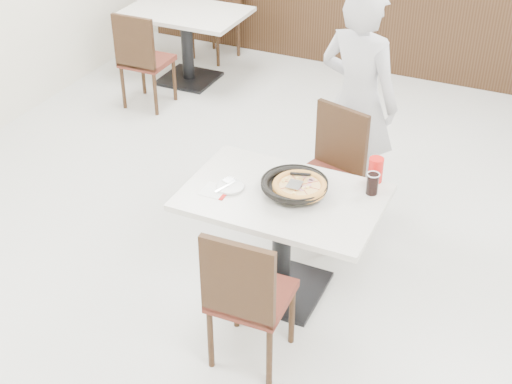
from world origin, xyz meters
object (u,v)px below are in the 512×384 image
at_px(chair_near, 252,293).
at_px(diner_person, 358,101).
at_px(cola_glass, 372,184).
at_px(red_cup, 376,170).
at_px(pizza, 300,188).
at_px(side_plate, 230,187).
at_px(bg_chair_left_near, 147,59).
at_px(bg_table_left, 187,46).
at_px(bg_chair_left_far, 215,16).
at_px(chair_far, 324,178).
at_px(pizza_pan, 294,188).
at_px(main_table, 282,244).

xyz_separation_m(chair_near, diner_person, (0.01, 1.81, 0.38)).
bearing_deg(cola_glass, red_cup, 99.59).
height_order(pizza, cola_glass, cola_glass).
bearing_deg(side_plate, bg_chair_left_near, 132.81).
bearing_deg(pizza, chair_near, -92.26).
relative_size(cola_glass, diner_person, 0.08).
distance_m(red_cup, diner_person, 0.90).
distance_m(bg_table_left, bg_chair_left_far, 0.68).
bearing_deg(bg_chair_left_near, chair_far, -30.29).
bearing_deg(side_plate, chair_near, -53.61).
bearing_deg(diner_person, pizza_pan, 101.49).
height_order(chair_far, red_cup, chair_far).
relative_size(red_cup, diner_person, 0.09).
relative_size(pizza, cola_glass, 2.49).
xyz_separation_m(chair_near, side_plate, (-0.40, 0.54, 0.28)).
bearing_deg(main_table, bg_table_left, 129.27).
xyz_separation_m(pizza, diner_person, (-0.02, 1.18, 0.05)).
bearing_deg(bg_chair_left_far, red_cup, 144.23).
xyz_separation_m(chair_far, side_plate, (-0.34, -0.77, 0.28)).
height_order(main_table, side_plate, side_plate).
bearing_deg(bg_chair_left_far, chair_far, 142.36).
height_order(bg_table_left, bg_chair_left_far, bg_chair_left_far).
distance_m(chair_near, side_plate, 0.72).
bearing_deg(cola_glass, pizza, -151.01).
bearing_deg(bg_table_left, diner_person, -32.95).
distance_m(pizza, side_plate, 0.43).
xyz_separation_m(chair_near, pizza_pan, (-0.01, 0.64, 0.32)).
distance_m(pizza_pan, red_cup, 0.53).
xyz_separation_m(pizza_pan, bg_chair_left_far, (-2.27, 3.30, -0.32)).
distance_m(chair_near, bg_table_left, 3.98).
xyz_separation_m(pizza, bg_chair_left_far, (-2.31, 3.31, -0.34)).
relative_size(main_table, pizza, 3.71).
xyz_separation_m(side_plate, red_cup, (0.78, 0.45, 0.07)).
relative_size(main_table, diner_person, 0.70).
xyz_separation_m(red_cup, bg_chair_left_far, (-2.67, 2.96, -0.35)).
distance_m(side_plate, bg_chair_left_far, 3.90).
bearing_deg(diner_person, side_plate, 84.95).
bearing_deg(bg_chair_left_far, side_plate, 131.11).
bearing_deg(side_plate, diner_person, 72.48).
bearing_deg(red_cup, chair_far, 144.04).
bearing_deg(side_plate, bg_chair_left_far, 118.96).
bearing_deg(bg_chair_left_near, pizza_pan, -40.84).
height_order(chair_near, bg_chair_left_far, same).
bearing_deg(bg_table_left, red_cup, -40.85).
relative_size(chair_near, bg_table_left, 0.79).
bearing_deg(pizza_pan, main_table, -144.39).
relative_size(pizza_pan, side_plate, 1.95).
bearing_deg(bg_table_left, bg_chair_left_far, 92.17).
bearing_deg(red_cup, bg_table_left, 139.15).
bearing_deg(bg_chair_left_far, bg_table_left, 104.32).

